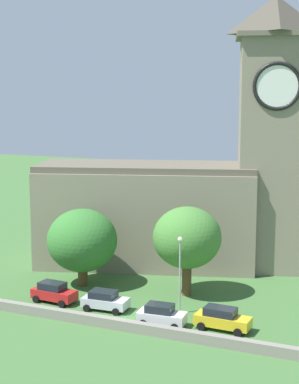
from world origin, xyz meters
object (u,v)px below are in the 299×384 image
object	(u,v)px
car_red	(54,292)
tree_by_tower	(187,238)
car_yellow	(222,319)
streetlamp_west_mid	(180,263)
church	(193,184)
tree_riverside_west	(82,241)
car_silver	(105,300)
car_white	(161,315)

from	to	relation	value
car_red	tree_by_tower	world-z (taller)	tree_by_tower
car_yellow	streetlamp_west_mid	xyz separation A→B (m)	(-4.67, 2.24, 3.72)
church	car_yellow	xyz separation A→B (m)	(9.12, -17.71, -8.36)
car_red	tree_riverside_west	bearing A→B (deg)	91.16
car_silver	car_yellow	xyz separation A→B (m)	(11.20, -0.30, 0.07)
car_yellow	tree_riverside_west	size ratio (longest dim) A/B	0.59
streetlamp_west_mid	tree_riverside_west	world-z (taller)	tree_riverside_west
church	streetlamp_west_mid	distance (m)	16.75
car_yellow	tree_riverside_west	distance (m)	18.11
tree_by_tower	car_red	bearing A→B (deg)	-146.46
car_yellow	car_white	bearing A→B (deg)	-166.34
church	tree_by_tower	world-z (taller)	church
church	tree_riverside_west	bearing A→B (deg)	-122.71
car_red	car_white	size ratio (longest dim) A/B	1.05
car_red	tree_riverside_west	world-z (taller)	tree_riverside_west
streetlamp_west_mid	tree_riverside_west	size ratio (longest dim) A/B	0.88
car_yellow	tree_by_tower	size ratio (longest dim) A/B	0.54
tree_riverside_west	car_yellow	bearing A→B (deg)	-19.40
church	tree_riverside_west	xyz separation A→B (m)	(-7.59, -11.82, -4.62)
streetlamp_west_mid	car_white	bearing A→B (deg)	-95.25
streetlamp_west_mid	tree_riverside_west	distance (m)	12.58
car_red	church	bearing A→B (deg)	66.85
car_yellow	tree_by_tower	xyz separation A→B (m)	(-5.90, 7.31, 4.75)
church	streetlamp_west_mid	size ratio (longest dim) A/B	4.50
car_red	tree_by_tower	size ratio (longest dim) A/B	0.50
car_red	car_white	world-z (taller)	car_red
car_white	car_yellow	distance (m)	5.13
car_silver	car_yellow	size ratio (longest dim) A/B	0.91
car_red	car_yellow	bearing A→B (deg)	-0.77
church	tree_riverside_west	distance (m)	14.79
church	car_white	world-z (taller)	church
car_silver	car_yellow	bearing A→B (deg)	-1.54
tree_by_tower	car_silver	bearing A→B (deg)	-127.09
car_yellow	streetlamp_west_mid	world-z (taller)	streetlamp_west_mid
church	car_yellow	distance (m)	21.60
car_white	streetlamp_west_mid	distance (m)	5.10
car_yellow	car_red	bearing A→B (deg)	179.23
church	car_silver	bearing A→B (deg)	-96.82
car_yellow	car_silver	bearing A→B (deg)	178.46
car_red	car_silver	bearing A→B (deg)	0.83
church	tree_by_tower	xyz separation A→B (m)	(3.22, -10.39, -3.61)
tree_riverside_west	tree_by_tower	bearing A→B (deg)	7.53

